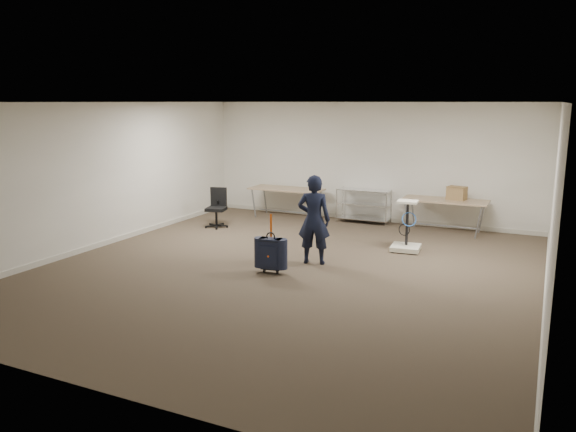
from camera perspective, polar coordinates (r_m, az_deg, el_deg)
The scene contains 10 objects.
ground at distance 9.60m, azimuth -0.04°, elevation -5.47°, with size 9.00×9.00×0.00m, color #443929.
room_shell at distance 10.80m, azimuth 3.10°, elevation -3.26°, with size 8.00×9.00×9.00m.
folding_table_left at distance 13.73m, azimuth -0.17°, elevation 2.62°, with size 1.80×0.75×0.73m.
folding_table_right at distance 12.60m, azimuth 15.65°, elevation 1.38°, with size 1.80×0.75×0.73m.
wire_shelf at distance 13.31m, azimuth 7.71°, elevation 1.20°, with size 1.22×0.47×0.80m.
person at distance 9.79m, azimuth 2.64°, elevation -0.37°, with size 0.57×0.38×1.58m, color black.
suitcase at distance 9.31m, azimuth -1.76°, elevation -3.82°, with size 0.39×0.25×1.00m.
office_chair at distance 12.87m, azimuth -7.24°, elevation 0.08°, with size 0.54×0.54×0.89m.
equipment_cart at distance 10.95m, azimuth 11.91°, elevation -2.18°, with size 0.58×0.58×0.98m.
cardboard_box at distance 12.63m, azimuth 16.77°, elevation 2.24°, with size 0.38×0.29×0.29m, color #977346.
Camera 1 is at (3.92, -8.30, 2.81)m, focal length 35.00 mm.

